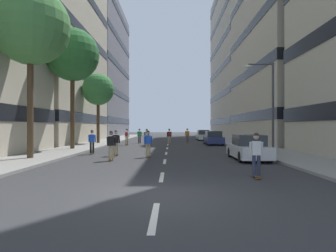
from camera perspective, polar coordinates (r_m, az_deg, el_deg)
The scene contains 25 objects.
ground_plane at distance 31.60m, azimuth -0.02°, elevation -3.78°, with size 139.18×139.18×0.00m, color #333335.
sidewalk_left at distance 35.52m, azimuth -13.19°, elevation -3.25°, with size 3.68×63.79×0.14m, color gray.
sidewalk_right at distance 35.35m, azimuth 13.33°, elevation -3.27°, with size 3.68×63.79×0.14m, color gray.
lane_markings at distance 31.41m, azimuth -0.03°, elevation -3.79°, with size 0.16×52.20×0.01m.
building_left_mid at distance 43.22m, azimuth -27.00°, elevation 21.34°, with size 16.83×19.72×35.45m.
building_left_far at distance 61.38m, azimuth -17.38°, elevation 10.62°, with size 16.83×23.32×26.71m.
building_right_mid at distance 41.52m, azimuth 27.37°, elevation 16.07°, with size 16.83×20.06×26.98m.
building_right_far at distance 61.53m, azimuth 18.03°, elevation 12.40°, with size 16.83×23.62×30.50m.
parked_car_near at distance 17.99m, azimuth 15.85°, elevation -4.32°, with size 1.82×4.40×1.52m.
parked_car_mid at distance 42.00m, azimuth 7.09°, elevation -1.91°, with size 1.82×4.40×1.52m.
parked_car_far at distance 32.02m, azimuth 9.11°, elevation -2.47°, with size 1.82×4.40×1.52m.
street_tree_near at distance 19.89m, azimuth -25.96°, elevation 17.60°, with size 4.69×4.69×10.31m.
street_tree_mid at distance 34.10m, azimuth -13.87°, elevation 7.10°, with size 3.67×3.67×8.04m.
street_tree_far at distance 26.38m, azimuth -18.66°, elevation 13.36°, with size 4.52×4.52×10.33m.
streetlamp_right at distance 21.85m, azimuth 19.45°, elevation 5.46°, with size 2.13×0.30×6.50m.
skater_0 at distance 32.00m, azimuth 0.27°, elevation -1.91°, with size 0.57×0.92×1.78m.
skater_1 at distance 11.73m, azimuth 17.33°, elevation -5.17°, with size 0.55×0.91×1.78m.
skater_2 at distance 31.26m, azimuth -4.32°, elevation -1.95°, with size 0.54×0.91×1.78m.
skater_3 at distance 36.09m, azimuth 3.89°, elevation -1.75°, with size 0.53×0.90×1.78m.
skater_4 at distance 31.00m, azimuth -8.28°, elevation -1.97°, with size 0.55×0.91×1.78m.
skater_5 at distance 19.86m, azimuth -10.45°, elevation -3.01°, with size 0.55×0.91×1.78m.
skater_6 at distance 18.67m, azimuth -4.03°, elevation -3.29°, with size 0.54×0.91×1.78m.
skater_7 at distance 21.45m, azimuth -15.04°, elevation -2.87°, with size 0.55×0.92×1.78m.
skater_8 at distance 34.31m, azimuth -5.77°, elevation -1.84°, with size 0.55×0.91×1.78m.
skater_9 at distance 17.11m, azimuth -11.36°, elevation -3.58°, with size 0.54×0.91×1.78m.
Camera 1 is at (0.38, -8.34, 2.02)m, focal length 30.30 mm.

